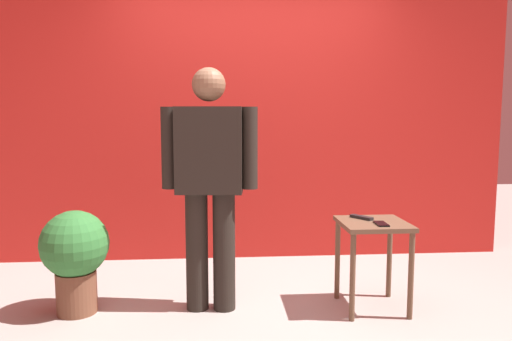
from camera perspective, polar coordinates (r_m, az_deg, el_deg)
name	(u,v)px	position (r m, az deg, el deg)	size (l,w,h in m)	color
ground_plane	(268,325)	(3.05, 1.54, -18.48)	(12.00, 12.00, 0.00)	#9E9991
back_wall_red	(252,80)	(4.28, -0.49, 11.11)	(4.70, 0.12, 3.28)	red
standing_person	(210,177)	(3.06, -5.73, -0.76)	(0.64, 0.26, 1.61)	black
side_table	(373,238)	(3.23, 14.23, -8.13)	(0.44, 0.44, 0.60)	brown
cell_phone	(381,224)	(3.13, 15.19, -6.36)	(0.07, 0.14, 0.01)	black
tv_remote	(361,217)	(3.27, 12.87, -5.65)	(0.04, 0.17, 0.02)	black
potted_plant	(75,253)	(3.30, -21.43, -9.42)	(0.44, 0.44, 0.69)	brown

